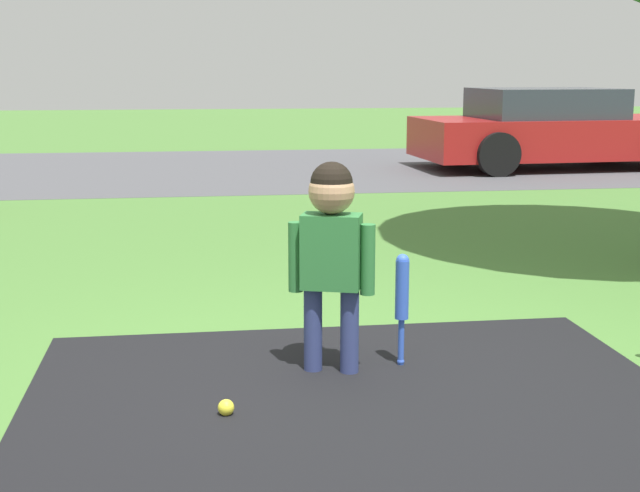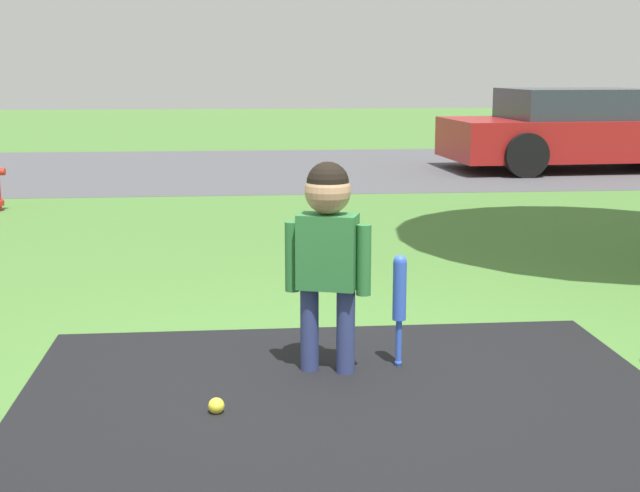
% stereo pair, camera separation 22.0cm
% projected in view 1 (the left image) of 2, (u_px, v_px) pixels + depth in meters
% --- Properties ---
extents(ground_plane, '(60.00, 60.00, 0.00)m').
position_uv_depth(ground_plane, '(363.00, 386.00, 4.31)').
color(ground_plane, '#477533').
extents(street_strip, '(40.00, 6.00, 0.01)m').
position_uv_depth(street_strip, '(245.00, 168.00, 13.67)').
color(street_strip, '#4C4C51').
rests_on(street_strip, ground).
extents(child, '(0.42, 0.25, 1.07)m').
position_uv_depth(child, '(331.00, 237.00, 4.38)').
color(child, navy).
rests_on(child, ground).
extents(baseball_bat, '(0.07, 0.07, 0.59)m').
position_uv_depth(baseball_bat, '(402.00, 294.00, 4.54)').
color(baseball_bat, blue).
rests_on(baseball_bat, ground).
extents(sports_ball, '(0.07, 0.07, 0.07)m').
position_uv_depth(sports_ball, '(226.00, 407.00, 3.94)').
color(sports_ball, yellow).
rests_on(sports_ball, ground).
extents(parked_car, '(4.33, 2.18, 1.21)m').
position_uv_depth(parked_car, '(554.00, 130.00, 13.63)').
color(parked_car, maroon).
rests_on(parked_car, ground).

